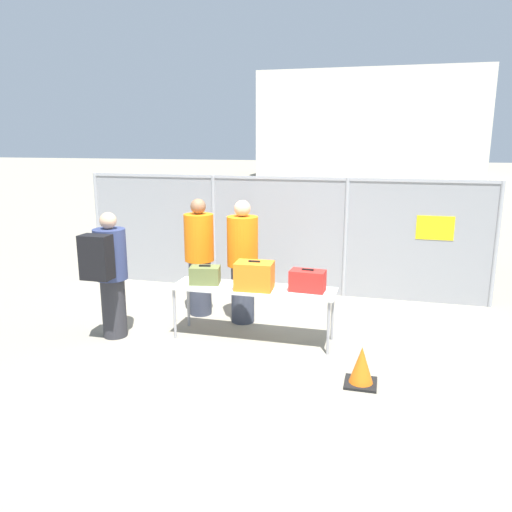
{
  "coord_description": "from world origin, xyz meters",
  "views": [
    {
      "loc": [
        1.86,
        -6.23,
        2.72
      ],
      "look_at": [
        0.05,
        0.68,
        1.05
      ],
      "focal_mm": 35.0,
      "sensor_mm": 36.0,
      "label": 1
    }
  ],
  "objects_px": {
    "inspection_table": "(253,292)",
    "security_worker_far": "(199,256)",
    "suitcase_orange": "(254,276)",
    "suitcase_olive": "(205,275)",
    "suitcase_red": "(308,281)",
    "security_worker_near": "(243,260)",
    "utility_trailer": "(396,245)",
    "traffic_cone": "(361,368)",
    "traveler_hooded": "(109,271)"
  },
  "relations": [
    {
      "from": "inspection_table",
      "to": "utility_trailer",
      "type": "xyz_separation_m",
      "value": [
        1.96,
        4.94,
        -0.26
      ]
    },
    {
      "from": "suitcase_red",
      "to": "traffic_cone",
      "type": "distance_m",
      "value": 1.46
    },
    {
      "from": "security_worker_near",
      "to": "traveler_hooded",
      "type": "bearing_deg",
      "value": 15.46
    },
    {
      "from": "traveler_hooded",
      "to": "utility_trailer",
      "type": "xyz_separation_m",
      "value": [
        3.89,
        5.39,
        -0.54
      ]
    },
    {
      "from": "suitcase_olive",
      "to": "traffic_cone",
      "type": "height_order",
      "value": "suitcase_olive"
    },
    {
      "from": "suitcase_orange",
      "to": "security_worker_far",
      "type": "bearing_deg",
      "value": 142.57
    },
    {
      "from": "suitcase_olive",
      "to": "suitcase_orange",
      "type": "relative_size",
      "value": 0.87
    },
    {
      "from": "inspection_table",
      "to": "security_worker_near",
      "type": "relative_size",
      "value": 1.21
    },
    {
      "from": "suitcase_olive",
      "to": "security_worker_near",
      "type": "distance_m",
      "value": 0.72
    },
    {
      "from": "suitcase_red",
      "to": "traveler_hooded",
      "type": "xyz_separation_m",
      "value": [
        -2.66,
        -0.5,
        0.09
      ]
    },
    {
      "from": "suitcase_olive",
      "to": "suitcase_red",
      "type": "distance_m",
      "value": 1.45
    },
    {
      "from": "traveler_hooded",
      "to": "utility_trailer",
      "type": "bearing_deg",
      "value": 36.31
    },
    {
      "from": "suitcase_red",
      "to": "security_worker_near",
      "type": "relative_size",
      "value": 0.26
    },
    {
      "from": "inspection_table",
      "to": "traffic_cone",
      "type": "xyz_separation_m",
      "value": [
        1.53,
        -0.98,
        -0.48
      ]
    },
    {
      "from": "security_worker_near",
      "to": "traffic_cone",
      "type": "bearing_deg",
      "value": 120.3
    },
    {
      "from": "security_worker_near",
      "to": "utility_trailer",
      "type": "xyz_separation_m",
      "value": [
        2.3,
        4.31,
        -0.53
      ]
    },
    {
      "from": "inspection_table",
      "to": "security_worker_far",
      "type": "distance_m",
      "value": 1.37
    },
    {
      "from": "suitcase_orange",
      "to": "utility_trailer",
      "type": "xyz_separation_m",
      "value": [
        1.93,
        5.0,
        -0.5
      ]
    },
    {
      "from": "suitcase_orange",
      "to": "traveler_hooded",
      "type": "bearing_deg",
      "value": -168.63
    },
    {
      "from": "suitcase_orange",
      "to": "traffic_cone",
      "type": "height_order",
      "value": "suitcase_orange"
    },
    {
      "from": "traveler_hooded",
      "to": "security_worker_far",
      "type": "bearing_deg",
      "value": 38.11
    },
    {
      "from": "suitcase_orange",
      "to": "suitcase_olive",
      "type": "bearing_deg",
      "value": 173.31
    },
    {
      "from": "inspection_table",
      "to": "security_worker_near",
      "type": "distance_m",
      "value": 0.77
    },
    {
      "from": "inspection_table",
      "to": "suitcase_olive",
      "type": "xyz_separation_m",
      "value": [
        -0.71,
        0.03,
        0.18
      ]
    },
    {
      "from": "security_worker_near",
      "to": "security_worker_far",
      "type": "distance_m",
      "value": 0.77
    },
    {
      "from": "suitcase_red",
      "to": "traveler_hooded",
      "type": "distance_m",
      "value": 2.71
    },
    {
      "from": "suitcase_red",
      "to": "traffic_cone",
      "type": "relative_size",
      "value": 1.05
    },
    {
      "from": "security_worker_near",
      "to": "security_worker_far",
      "type": "bearing_deg",
      "value": -30.99
    },
    {
      "from": "suitcase_red",
      "to": "security_worker_far",
      "type": "relative_size",
      "value": 0.26
    },
    {
      "from": "suitcase_olive",
      "to": "suitcase_orange",
      "type": "distance_m",
      "value": 0.75
    },
    {
      "from": "traveler_hooded",
      "to": "security_worker_near",
      "type": "bearing_deg",
      "value": 16.42
    },
    {
      "from": "suitcase_red",
      "to": "security_worker_far",
      "type": "bearing_deg",
      "value": 157.67
    },
    {
      "from": "security_worker_far",
      "to": "traffic_cone",
      "type": "distance_m",
      "value": 3.24
    },
    {
      "from": "utility_trailer",
      "to": "traffic_cone",
      "type": "relative_size",
      "value": 8.86
    },
    {
      "from": "inspection_table",
      "to": "suitcase_red",
      "type": "xyz_separation_m",
      "value": [
        0.74,
        0.05,
        0.2
      ]
    },
    {
      "from": "suitcase_red",
      "to": "utility_trailer",
      "type": "height_order",
      "value": "suitcase_red"
    },
    {
      "from": "suitcase_red",
      "to": "traveler_hooded",
      "type": "height_order",
      "value": "traveler_hooded"
    },
    {
      "from": "inspection_table",
      "to": "security_worker_far",
      "type": "height_order",
      "value": "security_worker_far"
    },
    {
      "from": "suitcase_orange",
      "to": "utility_trailer",
      "type": "relative_size",
      "value": 0.13
    },
    {
      "from": "security_worker_near",
      "to": "traffic_cone",
      "type": "height_order",
      "value": "security_worker_near"
    },
    {
      "from": "traveler_hooded",
      "to": "security_worker_far",
      "type": "xyz_separation_m",
      "value": [
        0.84,
        1.25,
        -0.02
      ]
    },
    {
      "from": "security_worker_far",
      "to": "suitcase_red",
      "type": "bearing_deg",
      "value": 146.68
    },
    {
      "from": "suitcase_olive",
      "to": "traveler_hooded",
      "type": "height_order",
      "value": "traveler_hooded"
    },
    {
      "from": "security_worker_near",
      "to": "security_worker_far",
      "type": "xyz_separation_m",
      "value": [
        -0.75,
        0.16,
        -0.01
      ]
    },
    {
      "from": "suitcase_olive",
      "to": "traffic_cone",
      "type": "xyz_separation_m",
      "value": [
        2.24,
        -1.0,
        -0.66
      ]
    },
    {
      "from": "security_worker_near",
      "to": "utility_trailer",
      "type": "distance_m",
      "value": 4.91
    },
    {
      "from": "suitcase_orange",
      "to": "traffic_cone",
      "type": "distance_m",
      "value": 1.9
    },
    {
      "from": "utility_trailer",
      "to": "traffic_cone",
      "type": "height_order",
      "value": "utility_trailer"
    },
    {
      "from": "inspection_table",
      "to": "suitcase_orange",
      "type": "distance_m",
      "value": 0.25
    },
    {
      "from": "inspection_table",
      "to": "traffic_cone",
      "type": "bearing_deg",
      "value": -32.53
    }
  ]
}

